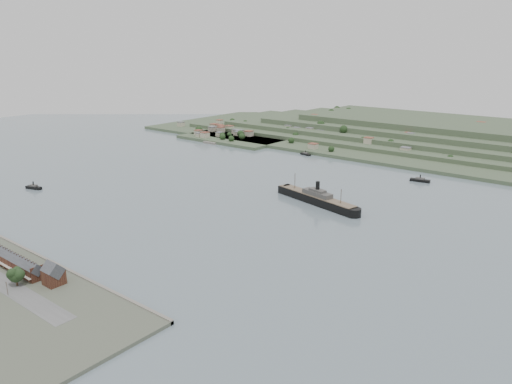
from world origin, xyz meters
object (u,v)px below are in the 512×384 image
Objects in this scene: steamship at (314,198)px; tugboat at (34,187)px; gabled_building at (53,274)px; terrace_row at (15,261)px; fig_tree at (15,275)px.

steamship is 267.83m from tugboat.
steamship is 5.71× the size of tugboat.
steamship is (28.52, 228.23, -3.74)m from gabled_building.
terrace_row is at bearing -30.86° from tugboat.
steamship reaches higher than terrace_row.
steamship is 246.62m from fig_tree.
tugboat is 219.34m from fig_tree.
tugboat is at bearing 154.92° from gabled_building.
fig_tree is (-43.07, -242.79, 4.48)m from steamship.
terrace_row is at bearing -105.87° from steamship.
gabled_building is at bearing -97.12° from steamship.
steamship is at bearing 82.88° from gabled_building.
gabled_building reaches higher than tugboat.
gabled_building is at bearing 6.12° from terrace_row.
steamship is at bearing 29.70° from tugboat.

